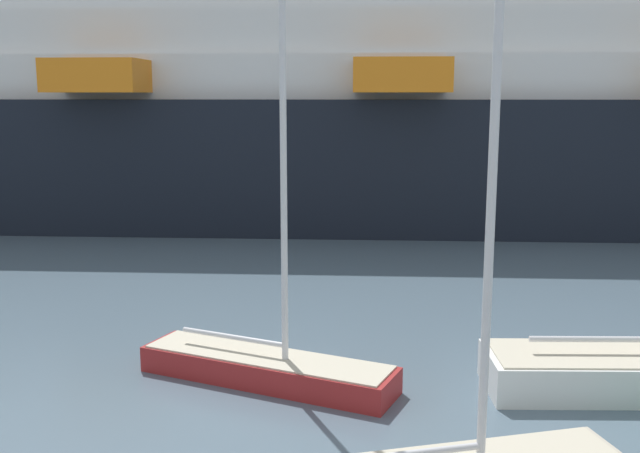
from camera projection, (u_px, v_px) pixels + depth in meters
The scene contains 2 objects.
sailboat_5 at pixel (267, 361), 16.72m from camera, with size 6.21×3.36×10.46m.
cruise_ship at pixel (269, 82), 40.06m from camera, with size 115.06×20.90×22.35m.
Camera 1 is at (1.99, -4.78, 6.53)m, focal length 40.99 mm.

